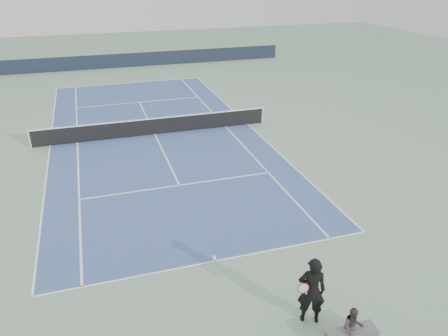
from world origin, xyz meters
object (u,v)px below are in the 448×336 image
object	(u,v)px
tennis_net	(154,126)
tennis_ball	(321,331)
tennis_player	(312,290)
spectator_bench	(352,332)

from	to	relation	value
tennis_net	tennis_ball	world-z (taller)	tennis_net
tennis_player	tennis_net	bearing A→B (deg)	96.26
tennis_net	tennis_player	bearing A→B (deg)	-83.74
tennis_net	spectator_bench	xyz separation A→B (m)	(2.28, -16.06, -0.13)
tennis_net	tennis_ball	xyz separation A→B (m)	(1.75, -15.52, -0.47)
tennis_ball	spectator_bench	bearing A→B (deg)	-45.98
tennis_net	tennis_player	xyz separation A→B (m)	(1.65, -15.03, 0.49)
tennis_ball	tennis_player	bearing A→B (deg)	101.57
tennis_player	spectator_bench	world-z (taller)	tennis_player
tennis_ball	spectator_bench	distance (m)	0.84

